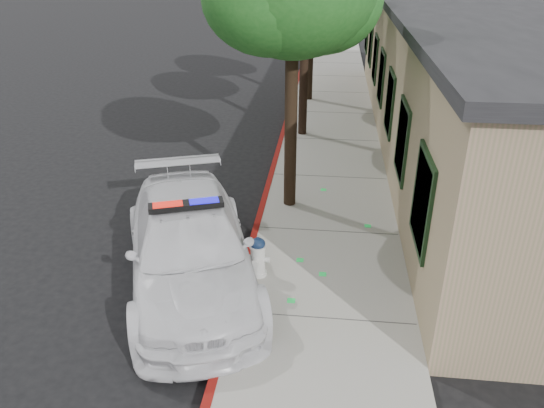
# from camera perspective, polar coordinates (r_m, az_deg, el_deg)

# --- Properties ---
(ground) EXTENTS (120.00, 120.00, 0.00)m
(ground) POSITION_cam_1_polar(r_m,az_deg,el_deg) (9.30, -4.68, -12.30)
(ground) COLOR black
(ground) RESTS_ON ground
(sidewalk) EXTENTS (3.20, 60.00, 0.15)m
(sidewalk) POSITION_cam_1_polar(r_m,az_deg,el_deg) (11.60, 5.85, -3.23)
(sidewalk) COLOR #9A988C
(sidewalk) RESTS_ON ground
(red_curb) EXTENTS (0.14, 60.00, 0.16)m
(red_curb) POSITION_cam_1_polar(r_m,az_deg,el_deg) (11.69, -1.72, -2.81)
(red_curb) COLOR maroon
(red_curb) RESTS_ON ground
(clapboard_building) EXTENTS (7.30, 20.89, 4.24)m
(clapboard_building) POSITION_cam_1_polar(r_m,az_deg,el_deg) (17.29, 24.10, 12.04)
(clapboard_building) COLOR #9F8068
(clapboard_building) RESTS_ON ground
(police_car) EXTENTS (3.90, 5.90, 1.71)m
(police_car) POSITION_cam_1_polar(r_m,az_deg,el_deg) (9.81, -8.98, -4.57)
(police_car) COLOR white
(police_car) RESTS_ON ground
(fire_hydrant) EXTENTS (0.46, 0.40, 0.80)m
(fire_hydrant) POSITION_cam_1_polar(r_m,az_deg,el_deg) (9.85, -1.55, -5.74)
(fire_hydrant) COLOR silver
(fire_hydrant) RESTS_ON sidewalk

